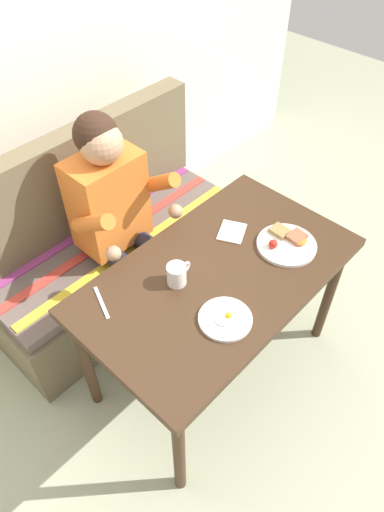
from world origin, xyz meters
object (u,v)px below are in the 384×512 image
(table, at_px, (217,285))
(napkin, at_px, (232,232))
(couch, at_px, (111,250))
(fork, at_px, (102,302))
(plate_breakfast, at_px, (287,243))
(plate_eggs, at_px, (225,319))
(coffee_mug, at_px, (177,274))
(person, at_px, (118,211))

(table, relative_size, napkin, 8.88)
(couch, bearing_deg, fork, -128.93)
(couch, height_order, fork, couch)
(plate_breakfast, xyz_separation_m, plate_eggs, (-0.49, -0.07, -0.00))
(fork, bearing_deg, napkin, 11.89)
(plate_breakfast, height_order, napkin, plate_breakfast)
(coffee_mug, bearing_deg, plate_eggs, -92.41)
(napkin, bearing_deg, coffee_mug, -175.96)
(person, relative_size, plate_breakfast, 4.65)
(couch, relative_size, plate_breakfast, 5.52)
(couch, relative_size, coffee_mug, 12.20)
(couch, distance_m, napkin, 0.80)
(fork, bearing_deg, couch, 72.69)
(couch, height_order, napkin, couch)
(table, bearing_deg, person, 93.75)
(couch, xyz_separation_m, plate_breakfast, (0.33, -0.88, 0.41))
(plate_breakfast, bearing_deg, coffee_mug, 157.36)
(napkin, bearing_deg, table, -152.98)
(plate_eggs, bearing_deg, fork, 123.52)
(couch, height_order, plate_breakfast, couch)
(couch, relative_size, person, 1.19)
(coffee_mug, bearing_deg, couch, 77.18)
(table, bearing_deg, couch, 90.00)
(table, height_order, napkin, napkin)
(napkin, height_order, fork, napkin)
(person, distance_m, plate_eggs, 0.78)
(table, relative_size, coffee_mug, 10.17)
(table, height_order, couch, couch)
(person, relative_size, coffee_mug, 10.27)
(plate_eggs, height_order, napkin, plate_eggs)
(coffee_mug, bearing_deg, napkin, 4.04)
(couch, distance_m, plate_eggs, 1.04)
(napkin, xyz_separation_m, fork, (-0.66, 0.11, -0.00))
(couch, xyz_separation_m, person, (-0.04, -0.17, 0.41))
(person, distance_m, plate_breakfast, 0.79)
(table, distance_m, napkin, 0.27)
(person, height_order, coffee_mug, person)
(table, height_order, plate_eggs, plate_eggs)
(plate_eggs, distance_m, fork, 0.49)
(person, height_order, plate_breakfast, person)
(plate_eggs, bearing_deg, table, 47.27)
(napkin, bearing_deg, person, 118.92)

